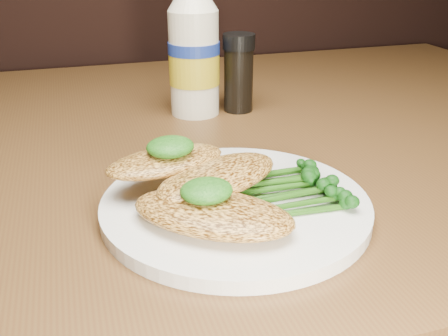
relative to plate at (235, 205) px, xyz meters
name	(u,v)px	position (x,y,z in m)	size (l,w,h in m)	color
plate	(235,205)	(0.00, 0.00, 0.00)	(0.24, 0.24, 0.01)	white
chicken_front	(213,213)	(-0.03, -0.04, 0.02)	(0.14, 0.07, 0.02)	gold
chicken_mid	(218,177)	(-0.01, 0.01, 0.03)	(0.13, 0.07, 0.02)	gold
chicken_back	(166,161)	(-0.05, 0.04, 0.03)	(0.12, 0.06, 0.02)	gold
pesto_front	(206,191)	(-0.03, -0.03, 0.03)	(0.04, 0.04, 0.02)	#083307
pesto_back	(170,147)	(-0.05, 0.04, 0.05)	(0.04, 0.04, 0.02)	#083307
broccolini_bundle	(279,188)	(0.04, -0.01, 0.01)	(0.11, 0.09, 0.02)	#225312
mayo_bottle	(194,43)	(0.03, 0.28, 0.09)	(0.07, 0.07, 0.19)	white
pepper_grinder	(239,73)	(0.09, 0.28, 0.05)	(0.04, 0.04, 0.11)	black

